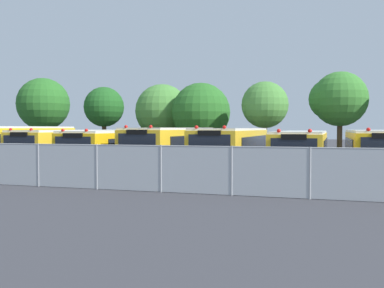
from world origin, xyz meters
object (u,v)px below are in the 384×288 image
(school_bus_5, at_px, (302,150))
(school_bus_6, at_px, (373,151))
(school_bus_4, at_px, (233,148))
(tree_2, at_px, (164,110))
(tree_0, at_px, (43,104))
(school_bus_1, at_px, (69,146))
(tree_4, at_px, (264,104))
(school_bus_0, at_px, (17,144))
(school_bus_2, at_px, (117,148))
(tree_1, at_px, (104,107))
(tree_5, at_px, (337,99))
(school_bus_3, at_px, (172,147))
(tree_3, at_px, (201,111))

(school_bus_5, relative_size, school_bus_6, 1.14)
(school_bus_4, distance_m, tree_2, 13.63)
(school_bus_4, relative_size, tree_0, 1.49)
(school_bus_1, height_order, tree_4, tree_4)
(school_bus_1, height_order, school_bus_5, school_bus_1)
(school_bus_6, relative_size, tree_2, 1.52)
(tree_2, bearing_deg, school_bus_0, -121.65)
(school_bus_6, bearing_deg, school_bus_2, -0.48)
(tree_2, bearing_deg, school_bus_2, -84.56)
(school_bus_4, distance_m, school_bus_5, 3.83)
(school_bus_0, xyz_separation_m, tree_1, (1.36, 9.43, 2.92))
(tree_0, relative_size, tree_5, 1.03)
(tree_1, bearing_deg, tree_5, 3.39)
(school_bus_4, xyz_separation_m, tree_4, (0.60, 7.73, 2.86))
(school_bus_2, bearing_deg, school_bus_6, 179.70)
(school_bus_0, relative_size, school_bus_2, 0.98)
(tree_5, bearing_deg, tree_4, -150.84)
(tree_2, bearing_deg, school_bus_3, -66.48)
(school_bus_0, bearing_deg, school_bus_5, -178.60)
(school_bus_1, distance_m, tree_5, 19.83)
(tree_1, xyz_separation_m, tree_3, (8.78, -0.12, -0.49))
(school_bus_5, distance_m, tree_5, 11.22)
(tree_1, xyz_separation_m, tree_5, (19.07, 1.13, 0.33))
(school_bus_4, bearing_deg, tree_1, -35.18)
(school_bus_1, bearing_deg, tree_5, -148.61)
(school_bus_2, bearing_deg, tree_4, -136.36)
(school_bus_1, relative_size, tree_3, 1.60)
(school_bus_2, height_order, tree_2, tree_2)
(tree_1, bearing_deg, school_bus_4, -35.19)
(tree_2, bearing_deg, school_bus_4, -51.75)
(school_bus_3, xyz_separation_m, tree_1, (-9.70, 9.48, 2.97))
(school_bus_4, height_order, tree_0, tree_0)
(school_bus_1, xyz_separation_m, tree_3, (6.36, 8.98, 2.55))
(school_bus_3, height_order, tree_5, tree_5)
(school_bus_1, relative_size, school_bus_5, 0.91)
(school_bus_5, xyz_separation_m, tree_3, (-8.43, 9.29, 2.57))
(tree_1, relative_size, tree_4, 1.02)
(school_bus_0, xyz_separation_m, tree_4, (15.34, 7.72, 2.80))
(school_bus_1, height_order, tree_3, tree_3)
(school_bus_1, bearing_deg, school_bus_3, 176.78)
(school_bus_3, bearing_deg, school_bus_6, -177.57)
(school_bus_4, relative_size, school_bus_6, 1.09)
(school_bus_2, height_order, school_bus_3, school_bus_3)
(school_bus_0, relative_size, school_bus_6, 1.07)
(school_bus_5, xyz_separation_m, tree_5, (1.86, 10.53, 3.39))
(school_bus_1, height_order, tree_0, tree_0)
(tree_0, bearing_deg, tree_2, 8.92)
(school_bus_5, height_order, tree_1, tree_1)
(tree_2, relative_size, tree_5, 0.92)
(school_bus_4, height_order, tree_3, tree_3)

